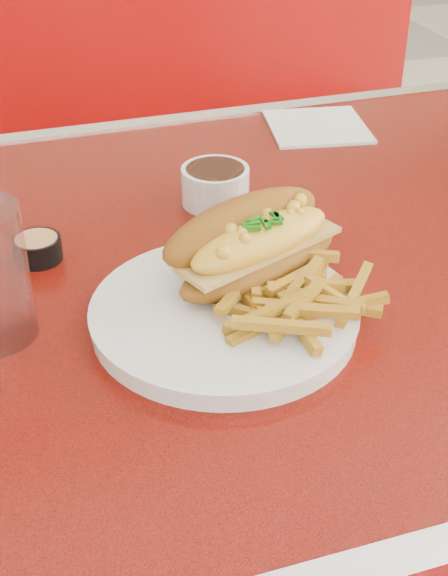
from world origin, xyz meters
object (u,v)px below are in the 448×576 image
object	(u,v)px
dinner_plate	(224,315)
gravy_ramekin	(215,184)
diner_table	(346,351)
booth_bench_far	(181,252)
mac_hoagie	(254,243)
sauce_cup_left	(37,248)
fork	(277,285)

from	to	relation	value
dinner_plate	gravy_ramekin	size ratio (longest dim) A/B	2.53
diner_table	booth_bench_far	size ratio (longest dim) A/B	1.03
booth_bench_far	mac_hoagie	distance (m)	1.04
booth_bench_far	gravy_ramekin	size ratio (longest dim) A/B	11.29
dinner_plate	sauce_cup_left	size ratio (longest dim) A/B	4.38
mac_hoagie	sauce_cup_left	bearing A→B (deg)	126.35
booth_bench_far	dinner_plate	xyz separation A→B (m)	(-0.19, -0.92, 0.49)
sauce_cup_left	gravy_ramekin	bearing A→B (deg)	17.10
diner_table	dinner_plate	bearing A→B (deg)	-150.33
gravy_ramekin	mac_hoagie	bearing A→B (deg)	-96.03
diner_table	mac_hoagie	bearing A→B (deg)	-156.95
dinner_plate	sauce_cup_left	world-z (taller)	sauce_cup_left
booth_bench_far	dinner_plate	distance (m)	1.06
diner_table	mac_hoagie	xyz separation A→B (m)	(-0.15, -0.06, 0.22)
diner_table	dinner_plate	distance (m)	0.28
dinner_plate	mac_hoagie	distance (m)	0.08
dinner_plate	gravy_ramekin	distance (m)	0.25
booth_bench_far	gravy_ramekin	world-z (taller)	booth_bench_far
mac_hoagie	gravy_ramekin	bearing A→B (deg)	62.32
fork	diner_table	bearing A→B (deg)	-58.80
booth_bench_far	gravy_ramekin	distance (m)	0.86
mac_hoagie	fork	world-z (taller)	mac_hoagie
mac_hoagie	diner_table	bearing A→B (deg)	1.40
mac_hoagie	gravy_ramekin	world-z (taller)	mac_hoagie
booth_bench_far	fork	xyz separation A→B (m)	(-0.13, -0.90, 0.50)
gravy_ramekin	diner_table	bearing A→B (deg)	-45.17
gravy_ramekin	sauce_cup_left	world-z (taller)	gravy_ramekin
diner_table	fork	size ratio (longest dim) A/B	9.33
dinner_plate	fork	xyz separation A→B (m)	(0.06, 0.02, 0.01)
diner_table	dinner_plate	world-z (taller)	dinner_plate
diner_table	booth_bench_far	bearing A→B (deg)	90.00
gravy_ramekin	sauce_cup_left	bearing A→B (deg)	-162.90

